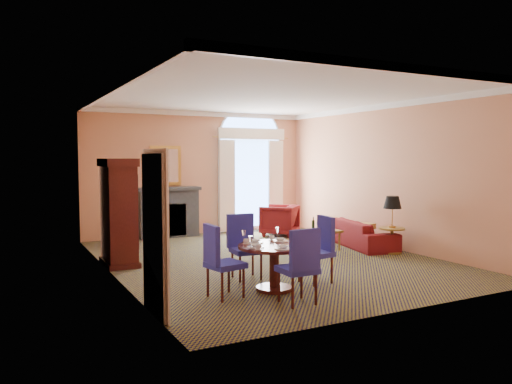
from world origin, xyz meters
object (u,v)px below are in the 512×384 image
coffee_table (321,232)px  side_table (392,217)px  armoire (119,214)px  armchair (279,220)px  dining_table (274,256)px  sofa (362,233)px

coffee_table → side_table: (1.16, -0.93, 0.36)m
armoire → armchair: 4.75m
dining_table → sofa: (3.59, 2.30, -0.23)m
sofa → dining_table: bearing=134.3°
armoire → dining_table: bearing=-60.0°
sofa → armchair: (-0.85, 2.23, 0.10)m
armoire → armchair: armoire is taller
coffee_table → side_table: size_ratio=0.74×
dining_table → side_table: bearing=21.0°
side_table → coffee_table: bearing=141.3°
dining_table → side_table: (3.64, 1.40, 0.24)m
armoire → armchair: size_ratio=2.27×
sofa → coffee_table: bearing=100.6°
armoire → sofa: size_ratio=0.98×
sofa → armchair: bearing=32.3°
armoire → coffee_table: 4.24m
armoire → side_table: armoire is taller
side_table → dining_table: bearing=-159.0°
sofa → side_table: bearing=-165.3°
dining_table → armchair: 5.30m
side_table → armoire: bearing=164.1°
armoire → coffee_table: bearing=-8.0°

